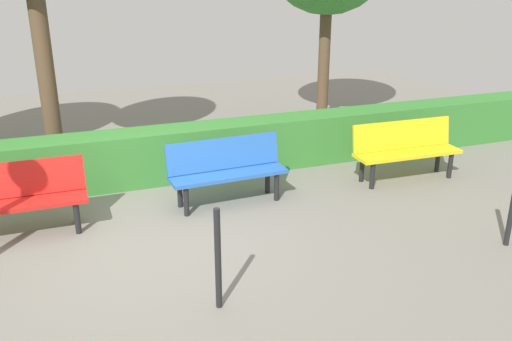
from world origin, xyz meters
name	(u,v)px	position (x,y,z in m)	size (l,w,h in m)	color
ground_plane	(149,237)	(0.00, 0.00, 0.00)	(17.91, 17.91, 0.00)	gray
bench_yellow	(405,147)	(-3.95, -0.60, 0.48)	(1.65, 0.50, 0.86)	yellow
bench_blue	(227,168)	(-1.19, -0.69, 0.48)	(1.59, 0.53, 0.86)	blue
bench_red	(18,196)	(1.37, -0.64, 0.48)	(1.53, 0.48, 0.86)	red
hedge_row	(204,150)	(-1.19, -1.81, 0.39)	(13.91, 0.59, 0.78)	#387F33
railing_post_mid	(218,259)	(-0.37, 1.62, 0.50)	(0.06, 0.06, 1.00)	black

